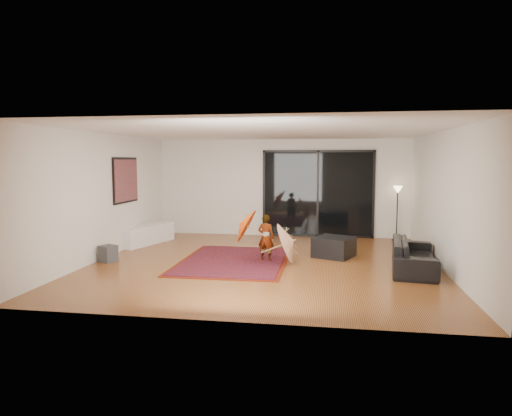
% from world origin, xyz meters
% --- Properties ---
extents(floor, '(7.00, 7.00, 0.00)m').
position_xyz_m(floor, '(0.00, 0.00, 0.00)').
color(floor, '#9B5A2A').
rests_on(floor, ground).
extents(ceiling, '(7.00, 7.00, 0.00)m').
position_xyz_m(ceiling, '(0.00, 0.00, 2.70)').
color(ceiling, white).
rests_on(ceiling, wall_back).
extents(wall_back, '(7.00, 0.00, 7.00)m').
position_xyz_m(wall_back, '(0.00, 3.50, 1.35)').
color(wall_back, silver).
rests_on(wall_back, floor).
extents(wall_front, '(7.00, 0.00, 7.00)m').
position_xyz_m(wall_front, '(0.00, -3.50, 1.35)').
color(wall_front, silver).
rests_on(wall_front, floor).
extents(wall_left, '(0.00, 7.00, 7.00)m').
position_xyz_m(wall_left, '(-3.50, 0.00, 1.35)').
color(wall_left, silver).
rests_on(wall_left, floor).
extents(wall_right, '(0.00, 7.00, 7.00)m').
position_xyz_m(wall_right, '(3.50, 0.00, 1.35)').
color(wall_right, silver).
rests_on(wall_right, floor).
extents(sliding_door, '(3.06, 0.07, 2.40)m').
position_xyz_m(sliding_door, '(1.00, 3.47, 1.20)').
color(sliding_door, black).
rests_on(sliding_door, wall_back).
extents(painting, '(0.04, 1.28, 1.08)m').
position_xyz_m(painting, '(-3.46, 1.00, 1.65)').
color(painting, black).
rests_on(painting, wall_left).
extents(media_console, '(0.92, 1.76, 0.48)m').
position_xyz_m(media_console, '(-3.25, 1.66, 0.24)').
color(media_console, white).
rests_on(media_console, floor).
extents(speaker, '(0.40, 0.40, 0.35)m').
position_xyz_m(speaker, '(-3.25, -0.42, 0.17)').
color(speaker, '#424244').
rests_on(speaker, floor).
extents(persian_rug, '(2.22, 3.10, 0.02)m').
position_xyz_m(persian_rug, '(-0.65, 0.07, 0.01)').
color(persian_rug, '#591507').
rests_on(persian_rug, floor).
extents(sofa, '(1.04, 2.10, 0.59)m').
position_xyz_m(sofa, '(2.95, -0.15, 0.29)').
color(sofa, black).
rests_on(sofa, floor).
extents(ottoman, '(1.01, 1.01, 0.44)m').
position_xyz_m(ottoman, '(1.43, 0.85, 0.22)').
color(ottoman, black).
rests_on(ottoman, floor).
extents(floor_lamp, '(0.25, 0.25, 1.44)m').
position_xyz_m(floor_lamp, '(3.10, 3.25, 1.14)').
color(floor_lamp, black).
rests_on(floor_lamp, floor).
extents(child, '(0.40, 0.31, 0.99)m').
position_xyz_m(child, '(0.01, 0.22, 0.50)').
color(child, '#999999').
rests_on(child, floor).
extents(parasol_orange, '(0.52, 0.77, 0.84)m').
position_xyz_m(parasol_orange, '(-0.54, 0.17, 0.73)').
color(parasol_orange, '#EF4B0C').
rests_on(parasol_orange, child).
extents(parasol_white, '(0.52, 0.88, 0.93)m').
position_xyz_m(parasol_white, '(0.61, 0.07, 0.50)').
color(parasol_white, silver).
rests_on(parasol_white, floor).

